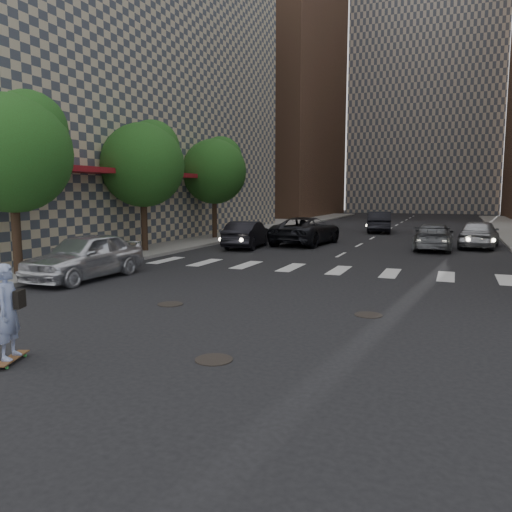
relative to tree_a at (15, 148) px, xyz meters
The scene contains 18 objects.
ground 10.99m from the tree_a, 18.35° to the right, with size 160.00×160.00×0.00m, color black.
sidewalk_left 18.19m from the tree_a, 106.66° to the left, with size 13.00×80.00×0.15m, color gray.
building_left 19.46m from the tree_a, 120.48° to the left, with size 16.40×33.00×25.00m.
tower_left 55.11m from the tree_a, 101.49° to the left, with size 18.00×24.00×40.00m, color brown.
tower_center 77.90m from the tree_a, 82.80° to the left, with size 22.00×20.00×48.00m, color #ADA08E.
tree_a is the anchor object (origin of this frame).
tree_b 8.00m from the tree_a, 90.00° to the left, with size 4.20×4.20×6.60m.
tree_c 16.00m from the tree_a, 90.00° to the left, with size 4.20×4.20×6.60m.
manhole_a 12.91m from the tree_a, 27.88° to the right, with size 0.70×0.70×0.02m, color black.
manhole_b 8.99m from the tree_a, 14.56° to the right, with size 0.70×0.70×0.02m, color black.
manhole_c 13.62m from the tree_a, ahead, with size 0.70×0.70×0.02m, color black.
skateboarder 10.86m from the tree_a, 44.28° to the right, with size 0.61×0.94×1.83m.
silver_sedan 4.57m from the tree_a, 11.84° to the left, with size 1.96×4.87×1.66m, color silver.
traffic_car_a 13.30m from the tree_a, 72.37° to the left, with size 1.59×4.56×1.50m, color black.
traffic_car_b 20.59m from the tree_a, 47.59° to the left, with size 1.98×4.87×1.41m, color #55585C.
traffic_car_c 16.93m from the tree_a, 67.14° to the left, with size 2.72×5.89×1.64m, color black.
traffic_car_d 23.53m from the tree_a, 46.59° to the left, with size 1.89×4.69×1.60m, color #9EA0A5.
traffic_car_e 27.95m from the tree_a, 70.63° to the left, with size 1.73×4.96×1.63m, color black.
Camera 1 is at (5.23, -10.47, 3.07)m, focal length 35.00 mm.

